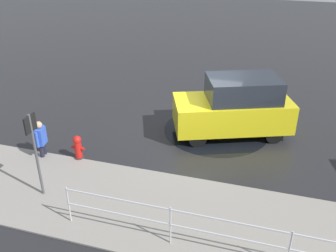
{
  "coord_description": "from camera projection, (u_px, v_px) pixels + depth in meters",
  "views": [
    {
      "loc": [
        -2.23,
        11.22,
        6.33
      ],
      "look_at": [
        0.71,
        1.33,
        0.9
      ],
      "focal_mm": 40.0,
      "sensor_mm": 36.0,
      "label": 1
    }
  ],
  "objects": [
    {
      "name": "ground_plane",
      "position": [
        198.0,
        135.0,
        13.03
      ],
      "size": [
        60.0,
        60.0,
        0.0
      ],
      "primitive_type": "plane",
      "color": "black"
    },
    {
      "name": "kerb_strip",
      "position": [
        163.0,
        211.0,
        9.46
      ],
      "size": [
        24.0,
        3.2,
        0.04
      ],
      "primitive_type": "cube",
      "color": "gray",
      "rests_on": "ground"
    },
    {
      "name": "moving_hatchback",
      "position": [
        235.0,
        107.0,
        12.62
      ],
      "size": [
        4.25,
        3.02,
        2.06
      ],
      "color": "yellow",
      "rests_on": "ground"
    },
    {
      "name": "fire_hydrant",
      "position": [
        78.0,
        148.0,
        11.48
      ],
      "size": [
        0.42,
        0.31,
        0.8
      ],
      "color": "red",
      "rests_on": "ground"
    },
    {
      "name": "pedestrian",
      "position": [
        41.0,
        137.0,
        11.47
      ],
      "size": [
        0.3,
        0.56,
        1.22
      ],
      "color": "blue",
      "rests_on": "ground"
    },
    {
      "name": "metal_railing",
      "position": [
        228.0,
        231.0,
        7.84
      ],
      "size": [
        7.6,
        0.04,
        1.05
      ],
      "color": "#B7BABF",
      "rests_on": "ground"
    },
    {
      "name": "sign_post",
      "position": [
        34.0,
        144.0,
        9.35
      ],
      "size": [
        0.07,
        0.44,
        2.4
      ],
      "color": "#4C4C51",
      "rests_on": "ground"
    },
    {
      "name": "puddle_patch",
      "position": [
        216.0,
        130.0,
        13.32
      ],
      "size": [
        3.7,
        3.7,
        0.01
      ],
      "primitive_type": "cylinder",
      "color": "black",
      "rests_on": "ground"
    }
  ]
}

